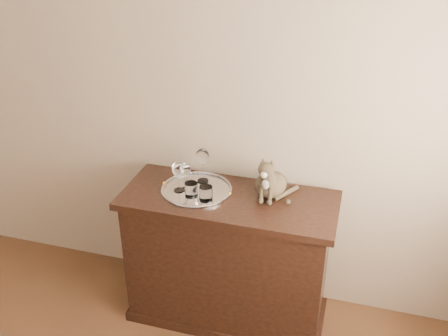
# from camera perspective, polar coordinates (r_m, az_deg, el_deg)

# --- Properties ---
(wall_back) EXTENTS (4.00, 0.10, 2.70)m
(wall_back) POSITION_cam_1_polar(r_m,az_deg,el_deg) (3.01, -9.02, 9.53)
(wall_back) COLOR #C4B093
(wall_back) RESTS_ON ground
(sideboard) EXTENTS (1.20, 0.50, 0.85)m
(sideboard) POSITION_cam_1_polar(r_m,az_deg,el_deg) (3.00, 0.49, -10.34)
(sideboard) COLOR black
(sideboard) RESTS_ON ground
(tray) EXTENTS (0.40, 0.40, 0.01)m
(tray) POSITION_cam_1_polar(r_m,az_deg,el_deg) (2.81, -3.15, -2.57)
(tray) COLOR silver
(tray) RESTS_ON sideboard
(wine_glass_b) EXTENTS (0.08, 0.08, 0.21)m
(wine_glass_b) POSITION_cam_1_polar(r_m,az_deg,el_deg) (2.85, -2.47, 0.32)
(wine_glass_b) COLOR silver
(wine_glass_b) RESTS_ON tray
(wine_glass_c) EXTENTS (0.07, 0.07, 0.18)m
(wine_glass_c) POSITION_cam_1_polar(r_m,az_deg,el_deg) (2.77, -5.25, -0.96)
(wine_glass_c) COLOR white
(wine_glass_c) RESTS_ON tray
(wine_glass_d) EXTENTS (0.06, 0.06, 0.17)m
(wine_glass_d) POSITION_cam_1_polar(r_m,az_deg,el_deg) (2.78, -4.42, -0.92)
(wine_glass_d) COLOR white
(wine_glass_d) RESTS_ON tray
(tumbler_a) EXTENTS (0.07, 0.07, 0.08)m
(tumbler_a) POSITION_cam_1_polar(r_m,az_deg,el_deg) (2.69, -2.09, -2.92)
(tumbler_a) COLOR silver
(tumbler_a) RESTS_ON tray
(tumbler_b) EXTENTS (0.07, 0.07, 0.08)m
(tumbler_b) POSITION_cam_1_polar(r_m,az_deg,el_deg) (2.73, -3.76, -2.48)
(tumbler_b) COLOR white
(tumbler_b) RESTS_ON tray
(cat) EXTENTS (0.29, 0.27, 0.26)m
(cat) POSITION_cam_1_polar(r_m,az_deg,el_deg) (2.73, 5.44, -0.64)
(cat) COLOR #483A2B
(cat) RESTS_ON sideboard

